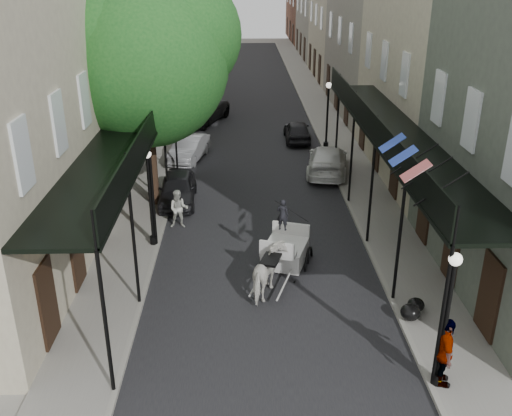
{
  "coord_description": "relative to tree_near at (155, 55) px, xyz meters",
  "views": [
    {
      "loc": [
        -0.76,
        -13.32,
        9.89
      ],
      "look_at": [
        -0.24,
        5.86,
        1.6
      ],
      "focal_mm": 40.0,
      "sensor_mm": 36.0,
      "label": 1
    }
  ],
  "objects": [
    {
      "name": "car_right_far",
      "position": [
        6.8,
        9.51,
        -5.87
      ],
      "size": [
        1.48,
        3.66,
        1.25
      ],
      "primitive_type": "imported",
      "rotation": [
        0.0,
        0.0,
        3.14
      ],
      "color": "black",
      "rests_on": "ground"
    },
    {
      "name": "lamppost_right_far",
      "position": [
        8.3,
        7.82,
        -4.44
      ],
      "size": [
        0.32,
        0.32,
        3.71
      ],
      "color": "black",
      "rests_on": "sidewalk_right"
    },
    {
      "name": "building_row_right",
      "position": [
        12.8,
        19.82,
        -1.24
      ],
      "size": [
        5.0,
        80.0,
        10.5
      ],
      "primitive_type": "cube",
      "color": "gray",
      "rests_on": "ground"
    },
    {
      "name": "lamppost_right_near",
      "position": [
        8.3,
        -12.18,
        -4.44
      ],
      "size": [
        0.32,
        0.32,
        3.71
      ],
      "color": "black",
      "rests_on": "sidewalk_right"
    },
    {
      "name": "trash_bags",
      "position": [
        8.51,
        -9.2,
        -6.14
      ],
      "size": [
        0.85,
        1.0,
        0.5
      ],
      "color": "black",
      "rests_on": "sidewalk_right"
    },
    {
      "name": "car_left_mid",
      "position": [
        0.6,
        6.08,
        -5.84
      ],
      "size": [
        2.19,
        4.13,
        1.29
      ],
      "primitive_type": "imported",
      "rotation": [
        0.0,
        0.0,
        -0.22
      ],
      "color": "gray",
      "rests_on": "ground"
    },
    {
      "name": "car_left_near",
      "position": [
        0.6,
        0.14,
        -5.83
      ],
      "size": [
        1.67,
        3.93,
        1.32
      ],
      "primitive_type": "imported",
      "rotation": [
        0.0,
        0.0,
        0.03
      ],
      "color": "black",
      "rests_on": "ground"
    },
    {
      "name": "tree_near",
      "position": [
        0.0,
        0.0,
        0.0
      ],
      "size": [
        7.31,
        6.8,
        9.63
      ],
      "color": "#382619",
      "rests_on": "sidewalk_left"
    },
    {
      "name": "building_row_left",
      "position": [
        -4.4,
        19.82,
        -1.24
      ],
      "size": [
        5.0,
        80.0,
        10.5
      ],
      "primitive_type": "cube",
      "color": "#BDB397",
      "rests_on": "ground"
    },
    {
      "name": "car_left_far",
      "position": [
        0.6,
        13.82,
        -5.72
      ],
      "size": [
        4.41,
        6.08,
        1.54
      ],
      "primitive_type": "imported",
      "rotation": [
        0.0,
        0.0,
        -0.38
      ],
      "color": "black",
      "rests_on": "ground"
    },
    {
      "name": "carriage",
      "position": [
        5.08,
        -5.27,
        -5.44
      ],
      "size": [
        2.13,
        2.68,
        2.71
      ],
      "rotation": [
        0.0,
        0.0,
        -0.31
      ],
      "color": "black",
      "rests_on": "ground"
    },
    {
      "name": "tree_far",
      "position": [
        -0.05,
        14.0,
        -0.65
      ],
      "size": [
        6.45,
        6.0,
        8.61
      ],
      "color": "#382619",
      "rests_on": "sidewalk_left"
    },
    {
      "name": "sidewalk_left",
      "position": [
        -0.8,
        9.82,
        -6.43
      ],
      "size": [
        2.2,
        90.0,
        0.12
      ],
      "primitive_type": "cube",
      "color": "gray",
      "rests_on": "ground"
    },
    {
      "name": "pedestrian_sidewalk_right",
      "position": [
        8.4,
        -12.18,
        -5.42
      ],
      "size": [
        0.62,
        1.16,
        1.89
      ],
      "primitive_type": "imported",
      "rotation": [
        0.0,
        0.0,
        1.43
      ],
      "color": "gray",
      "rests_on": "sidewalk_right"
    },
    {
      "name": "car_right_near",
      "position": [
        7.8,
        3.82,
        -5.8
      ],
      "size": [
        2.75,
        5.01,
        1.38
      ],
      "primitive_type": "imported",
      "rotation": [
        0.0,
        0.0,
        2.96
      ],
      "color": "silver",
      "rests_on": "ground"
    },
    {
      "name": "pedestrian_walking",
      "position": [
        0.9,
        -2.47,
        -5.69
      ],
      "size": [
        0.78,
        0.61,
        1.59
      ],
      "primitive_type": "imported",
      "rotation": [
        0.0,
        0.0,
        -0.01
      ],
      "color": "beige",
      "rests_on": "ground"
    },
    {
      "name": "gallery_right",
      "position": [
        8.99,
        -3.2,
        -2.44
      ],
      "size": [
        2.2,
        18.05,
        4.88
      ],
      "color": "black",
      "rests_on": "sidewalk_right"
    },
    {
      "name": "road",
      "position": [
        4.2,
        9.82,
        -6.48
      ],
      "size": [
        8.0,
        90.0,
        0.01
      ],
      "primitive_type": "cube",
      "color": "black",
      "rests_on": "ground"
    },
    {
      "name": "pedestrian_sidewalk_left",
      "position": [
        -0.0,
        8.81,
        -5.59
      ],
      "size": [
        1.03,
        0.62,
        1.56
      ],
      "primitive_type": "imported",
      "rotation": [
        0.0,
        0.0,
        3.1
      ],
      "color": "gray",
      "rests_on": "sidewalk_left"
    },
    {
      "name": "gallery_left",
      "position": [
        -0.59,
        -3.2,
        -2.44
      ],
      "size": [
        2.2,
        18.05,
        4.88
      ],
      "color": "black",
      "rests_on": "sidewalk_left"
    },
    {
      "name": "ground",
      "position": [
        4.2,
        -10.18,
        -6.49
      ],
      "size": [
        140.0,
        140.0,
        0.0
      ],
      "primitive_type": "plane",
      "color": "gray",
      "rests_on": "ground"
    },
    {
      "name": "lamppost_left",
      "position": [
        0.1,
        -4.18,
        -4.44
      ],
      "size": [
        0.32,
        0.32,
        3.71
      ],
      "color": "black",
      "rests_on": "sidewalk_left"
    },
    {
      "name": "horse",
      "position": [
        4.3,
        -7.68,
        -5.68
      ],
      "size": [
        1.42,
        2.09,
        1.62
      ],
      "primitive_type": "imported",
      "rotation": [
        0.0,
        0.0,
        2.83
      ],
      "color": "silver",
      "rests_on": "ground"
    },
    {
      "name": "sidewalk_right",
      "position": [
        9.2,
        9.82,
        -6.43
      ],
      "size": [
        2.2,
        90.0,
        0.12
      ],
      "primitive_type": "cube",
      "color": "gray",
      "rests_on": "ground"
    }
  ]
}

